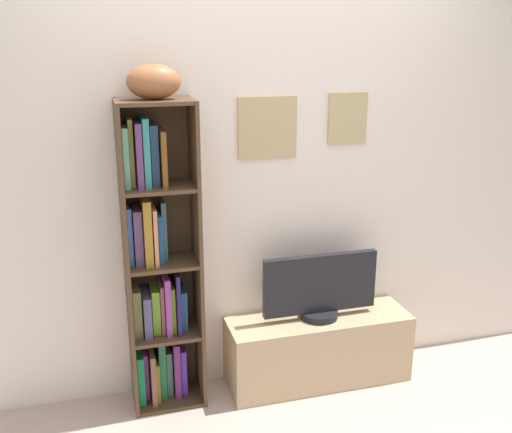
% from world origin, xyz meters
% --- Properties ---
extents(back_wall, '(4.80, 0.08, 2.34)m').
position_xyz_m(back_wall, '(0.00, 1.13, 1.17)').
color(back_wall, silver).
rests_on(back_wall, ground).
extents(bookshelf, '(0.40, 0.28, 1.71)m').
position_xyz_m(bookshelf, '(-0.58, 0.99, 0.80)').
color(bookshelf, '#4C3422').
rests_on(bookshelf, ground).
extents(football, '(0.28, 0.19, 0.17)m').
position_xyz_m(football, '(-0.55, 0.96, 1.79)').
color(football, '#945733').
rests_on(football, bookshelf).
extents(tv_stand, '(1.09, 0.35, 0.42)m').
position_xyz_m(tv_stand, '(0.34, 0.92, 0.21)').
color(tv_stand, tan).
rests_on(tv_stand, ground).
extents(television, '(0.68, 0.22, 0.39)m').
position_xyz_m(television, '(0.34, 0.92, 0.61)').
color(television, black).
rests_on(television, tv_stand).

